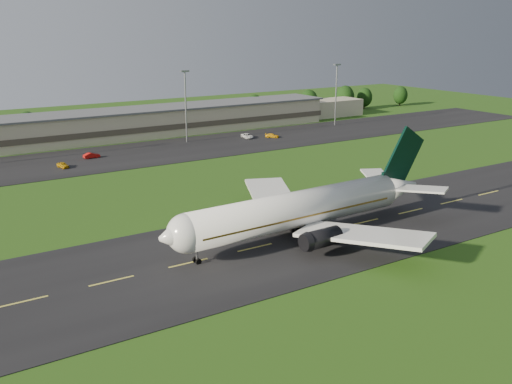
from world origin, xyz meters
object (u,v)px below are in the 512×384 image
terminal (168,121)px  light_mast_centre (185,98)px  service_vehicle_a (63,165)px  service_vehicle_b (92,155)px  service_vehicle_c (247,136)px  service_vehicle_d (272,136)px  airliner (301,209)px  light_mast_east (336,87)px

terminal → light_mast_centre: (-1.40, -16.18, 8.75)m
terminal → service_vehicle_a: size_ratio=37.73×
service_vehicle_b → service_vehicle_c: size_ratio=0.84×
service_vehicle_c → service_vehicle_d: bearing=-19.3°
airliner → service_vehicle_c: airliner is taller
service_vehicle_c → light_mast_east: bearing=13.2°
light_mast_east → service_vehicle_a: light_mast_east is taller
airliner → service_vehicle_c: (36.28, 75.61, -3.88)m
light_mast_east → service_vehicle_b: 85.68m
airliner → light_mast_centre: bearing=75.1°
terminal → service_vehicle_b: size_ratio=35.10×
light_mast_east → service_vehicle_c: light_mast_east is taller
airliner → light_mast_east: bearing=45.6°
light_mast_east → service_vehicle_a: bearing=-172.0°
light_mast_centre → service_vehicle_b: (-29.59, -6.55, -11.96)m
airliner → service_vehicle_d: airliner is taller
service_vehicle_a → light_mast_east: bearing=-5.8°
terminal → light_mast_east: size_ratio=7.13×
service_vehicle_b → service_vehicle_c: service_vehicle_c is taller
terminal → light_mast_centre: bearing=-95.0°
service_vehicle_a → service_vehicle_d: bearing=-8.8°
airliner → service_vehicle_d: (43.01, 72.36, -3.95)m
airliner → service_vehicle_d: size_ratio=12.26×
service_vehicle_a → service_vehicle_d: service_vehicle_a is taller
service_vehicle_a → service_vehicle_b: service_vehicle_b is taller
light_mast_east → service_vehicle_c: bearing=-173.3°
service_vehicle_d → light_mast_east: bearing=-33.6°
light_mast_centre → service_vehicle_a: 42.30m
light_mast_centre → service_vehicle_b: bearing=-167.5°
light_mast_east → service_vehicle_c: (-37.31, -4.36, -11.95)m
airliner → service_vehicle_a: 69.77m
light_mast_east → service_vehicle_b: (-84.59, -6.55, -11.96)m
terminal → service_vehicle_b: bearing=-143.7°
terminal → light_mast_east: light_mast_east is taller
airliner → service_vehicle_b: size_ratio=12.42×
terminal → service_vehicle_c: bearing=-51.6°
light_mast_centre → light_mast_east: 55.00m
terminal → service_vehicle_a: 49.54m
service_vehicle_a → service_vehicle_c: service_vehicle_c is taller
airliner → terminal: (19.98, 96.16, -0.67)m
service_vehicle_c → light_mast_centre: bearing=172.7°
service_vehicle_c → terminal: bearing=135.0°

